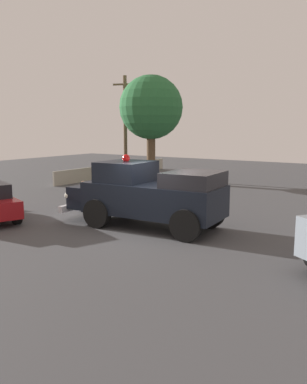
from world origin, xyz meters
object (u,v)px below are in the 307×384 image
at_px(spectator_seated, 85,195).
at_px(oak_tree_right, 151,108).
at_px(lawn_chair_near_truck, 83,197).
at_px(vintage_fire_truck, 148,194).
at_px(utility_pole, 125,125).

bearing_deg(spectator_seated, oak_tree_right, -162.22).
xyz_separation_m(spectator_seated, oak_tree_right, (-9.68, -3.11, 4.10)).
bearing_deg(lawn_chair_near_truck, vintage_fire_truck, 78.46).
relative_size(vintage_fire_truck, lawn_chair_near_truck, 5.95).
height_order(spectator_seated, oak_tree_right, oak_tree_right).
bearing_deg(lawn_chair_near_truck, spectator_seated, 98.16).
bearing_deg(oak_tree_right, spectator_seated, 17.78).
xyz_separation_m(spectator_seated, utility_pole, (-10.34, -5.75, 3.00)).
height_order(vintage_fire_truck, utility_pole, utility_pole).
xyz_separation_m(lawn_chair_near_truck, oak_tree_right, (-9.70, -2.98, 4.20)).
bearing_deg(spectator_seated, lawn_chair_near_truck, -81.84).
bearing_deg(vintage_fire_truck, spectator_seated, -102.19).
bearing_deg(oak_tree_right, vintage_fire_truck, 33.40).
distance_m(spectator_seated, utility_pole, 12.21).
distance_m(vintage_fire_truck, utility_pole, 14.92).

